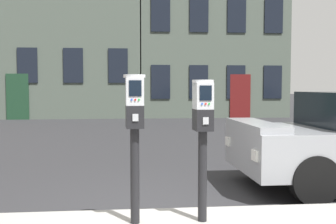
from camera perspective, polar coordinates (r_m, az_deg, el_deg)
parking_meter_near_kerb at (r=4.01m, az=-4.70°, el=-1.33°), size 0.23×0.26×1.48m
parking_meter_twin_adjacent at (r=4.08m, az=4.89°, el=-1.73°), size 0.23×0.26×1.43m
townhouse_brownstone at (r=23.41m, az=5.17°, el=15.36°), size 7.26×6.83×12.59m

